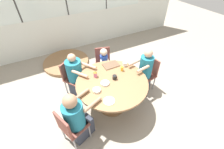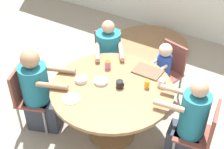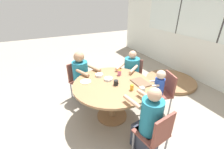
# 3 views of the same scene
# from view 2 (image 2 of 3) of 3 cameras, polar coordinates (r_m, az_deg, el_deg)

# --- Properties ---
(ground_plane) EXTENTS (16.00, 16.00, 0.00)m
(ground_plane) POSITION_cam_2_polar(r_m,az_deg,el_deg) (4.12, -0.00, -10.57)
(ground_plane) COLOR gray
(dining_table) EXTENTS (1.43, 1.43, 0.77)m
(dining_table) POSITION_cam_2_polar(r_m,az_deg,el_deg) (3.68, -0.00, -4.04)
(dining_table) COLOR olive
(dining_table) RESTS_ON ground_plane
(chair_for_woman_green_shirt) EXTENTS (0.56, 0.56, 0.85)m
(chair_for_woman_green_shirt) POSITION_cam_2_polar(r_m,az_deg,el_deg) (4.62, -0.72, 3.78)
(chair_for_woman_green_shirt) COLOR brown
(chair_for_woman_green_shirt) RESTS_ON ground_plane
(chair_for_man_blue_shirt) EXTENTS (0.45, 0.45, 0.85)m
(chair_for_man_blue_shirt) POSITION_cam_2_polar(r_m,az_deg,el_deg) (3.60, 16.33, -9.87)
(chair_for_man_blue_shirt) COLOR brown
(chair_for_man_blue_shirt) RESTS_ON ground_plane
(chair_for_man_teal_shirt) EXTENTS (0.52, 0.52, 0.85)m
(chair_for_man_teal_shirt) POSITION_cam_2_polar(r_m,az_deg,el_deg) (4.05, -15.33, -3.34)
(chair_for_man_teal_shirt) COLOR brown
(chair_for_man_teal_shirt) RESTS_ON ground_plane
(chair_for_toddler) EXTENTS (0.49, 0.49, 0.85)m
(chair_for_toddler) POSITION_cam_2_polar(r_m,az_deg,el_deg) (4.41, 10.39, 1.25)
(chair_for_toddler) COLOR brown
(chair_for_toddler) RESTS_ON ground_plane
(person_woman_green_shirt) EXTENTS (0.64, 0.71, 1.12)m
(person_woman_green_shirt) POSITION_cam_2_polar(r_m,az_deg,el_deg) (4.48, -0.63, 2.45)
(person_woman_green_shirt) COLOR #333847
(person_woman_green_shirt) RESTS_ON ground_plane
(person_man_blue_shirt) EXTENTS (0.59, 0.37, 1.16)m
(person_man_blue_shirt) POSITION_cam_2_polar(r_m,az_deg,el_deg) (3.59, 13.81, -9.04)
(person_man_blue_shirt) COLOR #333847
(person_man_blue_shirt) RESTS_ON ground_plane
(person_man_teal_shirt) EXTENTS (0.70, 0.54, 1.16)m
(person_man_teal_shirt) POSITION_cam_2_polar(r_m,az_deg,el_deg) (3.98, -13.15, -3.52)
(person_man_teal_shirt) COLOR #333847
(person_man_teal_shirt) RESTS_ON ground_plane
(person_toddler) EXTENTS (0.28, 0.39, 0.95)m
(person_toddler) POSITION_cam_2_polar(r_m,az_deg,el_deg) (4.33, 9.06, -0.08)
(person_toddler) COLOR #333847
(person_toddler) RESTS_ON ground_plane
(food_tray_dark) EXTENTS (0.34, 0.24, 0.02)m
(food_tray_dark) POSITION_cam_2_polar(r_m,az_deg,el_deg) (3.83, 6.55, 0.59)
(food_tray_dark) COLOR brown
(food_tray_dark) RESTS_ON dining_table
(coffee_mug) EXTENTS (0.09, 0.08, 0.09)m
(coffee_mug) POSITION_cam_2_polar(r_m,az_deg,el_deg) (3.55, 1.44, -1.81)
(coffee_mug) COLOR black
(coffee_mug) RESTS_ON dining_table
(sippy_cup) EXTENTS (0.08, 0.08, 0.15)m
(sippy_cup) POSITION_cam_2_polar(r_m,az_deg,el_deg) (3.83, -0.78, 2.02)
(sippy_cup) COLOR #CC668C
(sippy_cup) RESTS_ON dining_table
(juice_glass) EXTENTS (0.06, 0.06, 0.10)m
(juice_glass) POSITION_cam_2_polar(r_m,az_deg,el_deg) (3.57, 6.42, -1.75)
(juice_glass) COLOR gold
(juice_glass) RESTS_ON dining_table
(milk_carton_small) EXTENTS (0.07, 0.07, 0.09)m
(milk_carton_small) POSITION_cam_2_polar(r_m,az_deg,el_deg) (3.61, 9.08, -1.54)
(milk_carton_small) COLOR silver
(milk_carton_small) RESTS_ON dining_table
(bowl_white_shallow) EXTENTS (0.16, 0.16, 0.04)m
(bowl_white_shallow) POSITION_cam_2_polar(r_m,az_deg,el_deg) (3.64, -2.03, -1.27)
(bowl_white_shallow) COLOR silver
(bowl_white_shallow) RESTS_ON dining_table
(bowl_cereal) EXTENTS (0.15, 0.15, 0.05)m
(bowl_cereal) POSITION_cam_2_polar(r_m,az_deg,el_deg) (3.67, -5.70, -0.93)
(bowl_cereal) COLOR white
(bowl_cereal) RESTS_ON dining_table
(plate_tortillas) EXTENTS (0.20, 0.20, 0.01)m
(plate_tortillas) POSITION_cam_2_polar(r_m,az_deg,el_deg) (3.46, -7.47, -4.40)
(plate_tortillas) COLOR beige
(plate_tortillas) RESTS_ON dining_table
(folded_table_stack) EXTENTS (1.38, 1.38, 0.09)m
(folded_table_stack) POSITION_cam_2_polar(r_m,az_deg,el_deg) (5.74, 6.89, 5.36)
(folded_table_stack) COLOR olive
(folded_table_stack) RESTS_ON ground_plane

